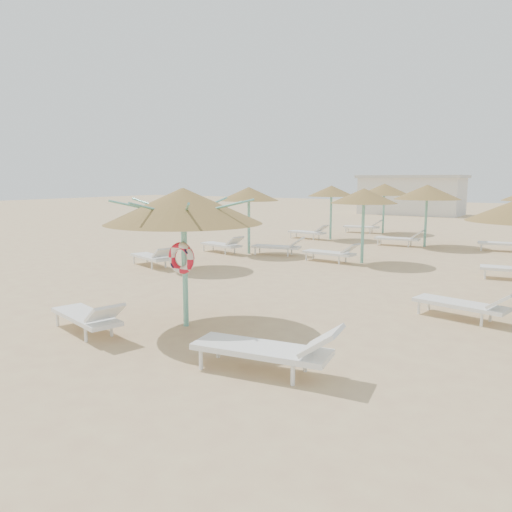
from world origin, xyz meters
The scene contains 6 objects.
ground centered at (0.00, 0.00, 0.00)m, with size 120.00×120.00×0.00m, color tan.
main_palapa centered at (-0.48, 0.30, 2.43)m, with size 3.12×3.12×2.80m.
lounger_main_a centered at (-1.68, -1.14, 0.36)m, with size 2.15×1.11×0.75m.
lounger_main_b centered at (2.28, -0.90, 0.40)m, with size 2.40×1.06×0.84m.
palapa_field centered at (2.73, 10.79, 2.30)m, with size 18.93×17.94×2.71m.
service_hut centered at (-6.00, 35.00, 1.64)m, with size 8.40×4.40×3.25m.
Camera 1 is at (6.11, -7.15, 2.98)m, focal length 35.00 mm.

